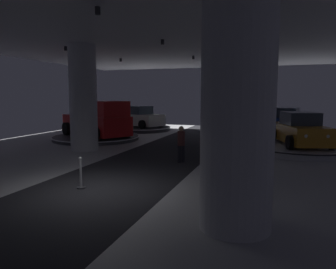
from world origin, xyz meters
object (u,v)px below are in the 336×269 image
(display_car_far_right, at_px, (300,130))
(display_platform_deep_left, at_px, (140,128))
(column_left, at_px, (83,98))
(pickup_truck_far_left, at_px, (98,122))
(display_platform_far_right, at_px, (300,148))
(display_platform_deep_right, at_px, (285,134))
(display_platform_far_left, at_px, (96,137))
(column_right, at_px, (238,102))
(brand_sign_pylon, at_px, (223,121))
(visitor_walking_near, at_px, (181,142))
(display_car_deep_left, at_px, (140,117))
(display_car_deep_right, at_px, (286,121))

(display_car_far_right, relative_size, display_platform_deep_left, 0.90)
(column_left, bearing_deg, display_platform_deep_left, 96.09)
(display_car_far_right, relative_size, pickup_truck_far_left, 0.80)
(display_platform_far_right, bearing_deg, pickup_truck_far_left, 178.40)
(display_platform_far_right, height_order, display_platform_deep_right, display_platform_deep_right)
(display_platform_far_right, distance_m, display_platform_far_left, 12.43)
(column_right, xyz_separation_m, pickup_truck_far_left, (-10.10, 11.38, -1.57))
(column_left, xyz_separation_m, brand_sign_pylon, (7.99, -4.33, -0.68))
(brand_sign_pylon, height_order, visitor_walking_near, brand_sign_pylon)
(display_car_far_right, relative_size, display_car_deep_left, 0.99)
(display_platform_far_right, xyz_separation_m, visitor_walking_near, (-5.08, -4.75, 0.73))
(display_platform_far_right, distance_m, display_car_deep_left, 13.64)
(brand_sign_pylon, height_order, display_platform_deep_right, brand_sign_pylon)
(display_platform_deep_right, bearing_deg, pickup_truck_far_left, -153.16)
(display_platform_deep_left, bearing_deg, column_right, -60.74)
(column_right, xyz_separation_m, display_platform_far_left, (-10.38, 11.53, -2.61))
(column_left, height_order, display_platform_far_right, column_left)
(brand_sign_pylon, height_order, display_car_deep_right, brand_sign_pylon)
(display_platform_far_left, bearing_deg, display_platform_far_right, -2.28)
(display_car_deep_left, distance_m, display_platform_far_left, 6.16)
(display_car_deep_left, height_order, display_platform_deep_right, display_car_deep_left)
(display_platform_deep_left, relative_size, display_platform_deep_right, 0.84)
(brand_sign_pylon, distance_m, display_car_deep_left, 16.88)
(column_right, bearing_deg, display_platform_far_left, 131.99)
(column_left, xyz_separation_m, display_platform_far_right, (10.84, 3.30, -2.57))
(column_right, height_order, display_platform_far_left, column_right)
(display_car_far_right, bearing_deg, display_platform_deep_left, 151.24)
(pickup_truck_far_left, relative_size, display_car_deep_right, 1.27)
(display_car_deep_left, relative_size, display_platform_far_left, 0.80)
(column_left, bearing_deg, display_platform_far_left, 112.55)
(column_left, xyz_separation_m, display_platform_deep_right, (10.30, 9.51, -2.56))
(display_platform_deep_left, height_order, pickup_truck_far_left, pickup_truck_far_left)
(display_platform_far_right, relative_size, visitor_walking_near, 3.57)
(display_platform_far_right, xyz_separation_m, pickup_truck_far_left, (-12.14, 0.34, 1.00))
(column_left, xyz_separation_m, display_car_far_right, (10.83, 3.33, -1.66))
(display_car_deep_left, bearing_deg, visitor_walking_near, -58.85)
(column_right, bearing_deg, display_car_deep_left, 119.31)
(display_car_far_right, bearing_deg, visitor_walking_near, -136.73)
(column_left, height_order, pickup_truck_far_left, column_left)
(display_car_deep_left, xyz_separation_m, display_car_deep_right, (11.38, -0.39, 0.02))
(display_car_deep_left, bearing_deg, display_platform_far_left, -94.68)
(column_right, bearing_deg, visitor_walking_near, 115.83)
(display_platform_far_right, bearing_deg, display_car_far_right, 105.78)
(display_platform_deep_right, distance_m, visitor_walking_near, 11.88)
(column_right, xyz_separation_m, brand_sign_pylon, (-0.81, 3.40, -0.68))
(column_right, distance_m, visitor_walking_near, 7.23)
(brand_sign_pylon, height_order, display_platform_far_right, brand_sign_pylon)
(display_platform_far_right, height_order, visitor_walking_near, visitor_walking_near)
(display_platform_far_right, height_order, pickup_truck_far_left, pickup_truck_far_left)
(display_platform_deep_left, xyz_separation_m, display_car_deep_right, (11.35, -0.38, 0.93))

